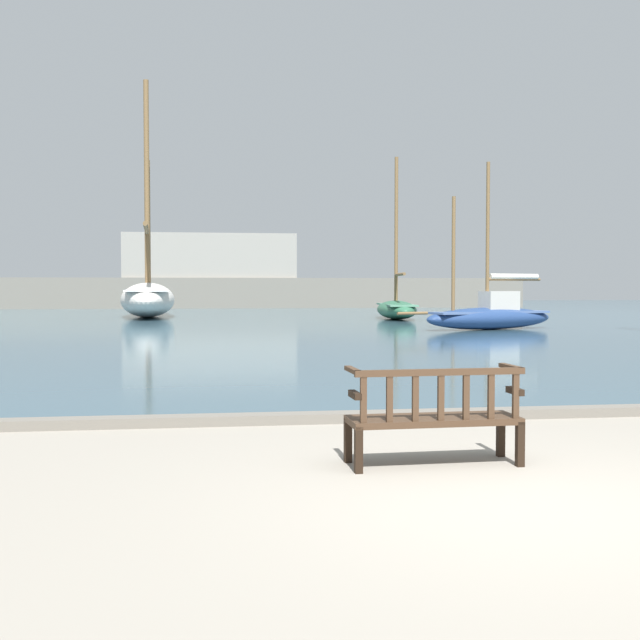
{
  "coord_description": "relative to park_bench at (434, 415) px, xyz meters",
  "views": [
    {
      "loc": [
        -2.39,
        -5.81,
        1.66
      ],
      "look_at": [
        -0.15,
        10.0,
        1.0
      ],
      "focal_mm": 45.0,
      "sensor_mm": 36.0,
      "label": 1
    }
  ],
  "objects": [
    {
      "name": "ground_plane",
      "position": [
        0.3,
        -1.37,
        -0.47
      ],
      "size": [
        160.0,
        160.0,
        0.0
      ],
      "primitive_type": "plane",
      "color": "gray"
    },
    {
      "name": "harbor_water",
      "position": [
        0.3,
        42.63,
        -0.43
      ],
      "size": [
        100.0,
        80.0,
        0.08
      ],
      "primitive_type": "cube",
      "color": "#385666",
      "rests_on": "ground"
    },
    {
      "name": "far_breakwater",
      "position": [
        -0.24,
        52.75,
        1.41
      ],
      "size": [
        43.39,
        2.4,
        5.6
      ],
      "color": "slate",
      "rests_on": "ground"
    },
    {
      "name": "sailboat_outer_starboard",
      "position": [
        8.35,
        21.31,
        0.18
      ],
      "size": [
        6.75,
        3.14,
        6.16
      ],
      "color": "navy",
      "rests_on": "harbor_water"
    },
    {
      "name": "park_bench",
      "position": [
        0.0,
        0.0,
        0.0
      ],
      "size": [
        1.62,
        0.58,
        0.92
      ],
      "color": "black",
      "rests_on": "ground"
    },
    {
      "name": "sailboat_outer_port",
      "position": [
        7.13,
        31.18,
        0.17
      ],
      "size": [
        2.32,
        6.2,
        7.93
      ],
      "color": "#2D6647",
      "rests_on": "harbor_water"
    },
    {
      "name": "sailboat_far_port",
      "position": [
        -5.16,
        35.88,
        0.66
      ],
      "size": [
        3.42,
        11.63,
        12.43
      ],
      "color": "silver",
      "rests_on": "harbor_water"
    },
    {
      "name": "quay_edge_kerb",
      "position": [
        0.3,
        2.48,
        -0.41
      ],
      "size": [
        40.0,
        0.3,
        0.12
      ],
      "primitive_type": "cube",
      "color": "slate",
      "rests_on": "ground"
    }
  ]
}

